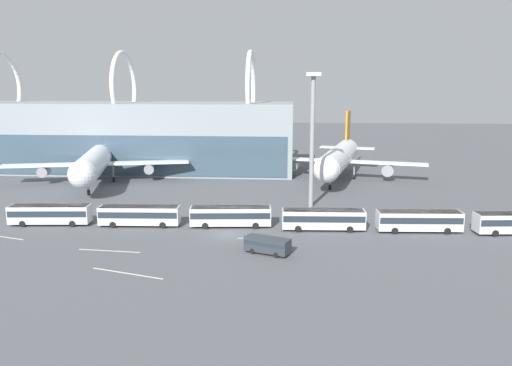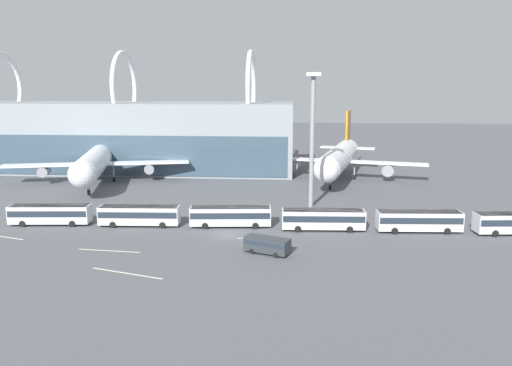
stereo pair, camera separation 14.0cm
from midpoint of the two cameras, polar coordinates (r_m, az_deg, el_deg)
ground_plane at (r=72.70m, az=-3.33°, el=-6.03°), size 440.00×440.00×0.00m
terminal_building at (r=136.33m, az=-20.87°, el=5.18°), size 115.36×20.50×29.76m
airliner_at_gate_near at (r=115.47m, az=-17.74°, el=2.48°), size 40.21×40.14×14.80m
airliner_at_gate_far at (r=116.02m, az=9.53°, el=2.88°), size 38.84×38.74×15.03m
shuttle_bus_0 at (r=84.02m, az=-22.43°, el=-3.21°), size 12.51×3.77×3.11m
shuttle_bus_1 at (r=79.09m, az=-13.13°, el=-3.50°), size 12.44×3.35×3.11m
shuttle_bus_2 at (r=76.68m, az=-2.88°, el=-3.68°), size 12.51×3.82×3.11m
shuttle_bus_3 at (r=75.49m, az=7.74°, el=-4.01°), size 12.44×3.34×3.11m
shuttle_bus_4 at (r=77.80m, az=18.16°, el=-4.02°), size 12.45×3.43×3.11m
service_van_foreground at (r=64.83m, az=1.35°, el=-7.00°), size 6.24×4.26×2.11m
floodlight_mast at (r=87.78m, az=6.50°, el=6.21°), size 2.50×2.50×23.53m
lane_stripe_0 at (r=68.96m, az=-16.39°, el=-7.44°), size 8.58×0.94×0.01m
lane_stripe_1 at (r=60.57m, az=-14.48°, el=-9.96°), size 9.29×3.04×0.01m
lane_stripe_3 at (r=71.60m, az=0.37°, el=-6.28°), size 6.05×1.16×0.01m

